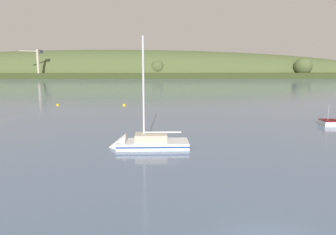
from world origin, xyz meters
name	(u,v)px	position (x,y,z in m)	size (l,w,h in m)	color
far_shoreline_hill	(118,77)	(-41.92, 239.59, 0.19)	(567.29, 75.94, 42.25)	#35401E
dockside_crane	(38,64)	(-90.26, 203.56, 9.61)	(11.47, 12.44, 19.49)	#4C4C51
sailboat_far_left	(142,145)	(-7.71, 19.30, 0.28)	(8.54, 3.33, 13.05)	white
mooring_buoy_midchannel	(124,105)	(-14.15, 55.99, 0.00)	(0.77, 0.77, 0.85)	yellow
mooring_buoy_off_fishing_boat	(58,105)	(-28.94, 56.57, 0.00)	(0.66, 0.66, 0.74)	yellow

